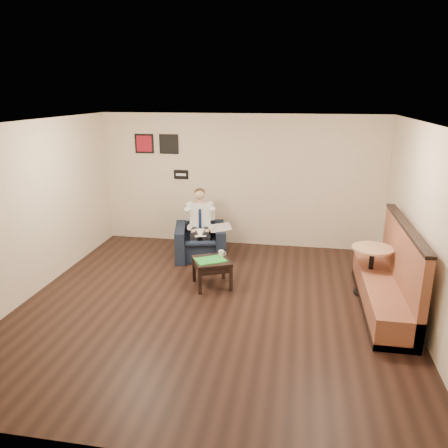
% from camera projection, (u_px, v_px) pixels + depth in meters
% --- Properties ---
extents(ground, '(6.00, 6.00, 0.00)m').
position_uv_depth(ground, '(213.00, 305.00, 6.87)').
color(ground, black).
rests_on(ground, ground).
extents(wall_back, '(6.00, 0.02, 2.80)m').
position_uv_depth(wall_back, '(240.00, 181.00, 9.29)').
color(wall_back, '#EFE0C4').
rests_on(wall_back, ground).
extents(wall_front, '(6.00, 0.02, 2.80)m').
position_uv_depth(wall_front, '(141.00, 319.00, 3.64)').
color(wall_front, '#EFE0C4').
rests_on(wall_front, ground).
extents(wall_left, '(0.02, 6.00, 2.80)m').
position_uv_depth(wall_left, '(28.00, 211.00, 6.96)').
color(wall_left, '#EFE0C4').
rests_on(wall_left, ground).
extents(wall_right, '(0.02, 6.00, 2.80)m').
position_uv_depth(wall_right, '(427.00, 231.00, 5.97)').
color(wall_right, '#EFE0C4').
rests_on(wall_right, ground).
extents(ceiling, '(6.00, 6.00, 0.02)m').
position_uv_depth(ceiling, '(212.00, 123.00, 6.06)').
color(ceiling, white).
rests_on(ceiling, wall_back).
extents(seating_sign, '(0.32, 0.02, 0.20)m').
position_uv_depth(seating_sign, '(181.00, 175.00, 9.46)').
color(seating_sign, black).
rests_on(seating_sign, wall_back).
extents(art_print_left, '(0.42, 0.03, 0.42)m').
position_uv_depth(art_print_left, '(144.00, 144.00, 9.41)').
color(art_print_left, maroon).
rests_on(art_print_left, wall_back).
extents(art_print_right, '(0.42, 0.03, 0.42)m').
position_uv_depth(art_print_right, '(169.00, 144.00, 9.32)').
color(art_print_right, black).
rests_on(art_print_right, wall_back).
extents(armchair, '(1.18, 1.18, 0.96)m').
position_uv_depth(armchair, '(200.00, 234.00, 8.75)').
color(armchair, black).
rests_on(armchair, ground).
extents(seated_man, '(0.82, 1.05, 1.31)m').
position_uv_depth(seated_man, '(200.00, 228.00, 8.58)').
color(seated_man, silver).
rests_on(seated_man, armchair).
extents(lap_papers, '(0.30, 0.36, 0.01)m').
position_uv_depth(lap_papers, '(200.00, 233.00, 8.50)').
color(lap_papers, white).
rests_on(lap_papers, seated_man).
extents(newspaper, '(0.54, 0.61, 0.01)m').
position_uv_depth(newspaper, '(220.00, 227.00, 8.62)').
color(newspaper, silver).
rests_on(newspaper, armchair).
extents(side_table, '(0.78, 0.78, 0.49)m').
position_uv_depth(side_table, '(212.00, 273.00, 7.48)').
color(side_table, black).
rests_on(side_table, ground).
extents(green_folder, '(0.59, 0.55, 0.01)m').
position_uv_depth(green_folder, '(210.00, 260.00, 7.38)').
color(green_folder, green).
rests_on(green_folder, side_table).
extents(coffee_mug, '(0.12, 0.12, 0.10)m').
position_uv_depth(coffee_mug, '(221.00, 253.00, 7.57)').
color(coffee_mug, white).
rests_on(coffee_mug, side_table).
extents(smartphone, '(0.16, 0.11, 0.01)m').
position_uv_depth(smartphone, '(213.00, 256.00, 7.59)').
color(smartphone, black).
rests_on(smartphone, side_table).
extents(banquette, '(0.62, 2.59, 1.32)m').
position_uv_depth(banquette, '(385.00, 267.00, 6.63)').
color(banquette, brown).
rests_on(banquette, ground).
extents(cafe_table, '(0.84, 0.84, 0.82)m').
position_uv_depth(cafe_table, '(370.00, 271.00, 7.14)').
color(cafe_table, tan).
rests_on(cafe_table, ground).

